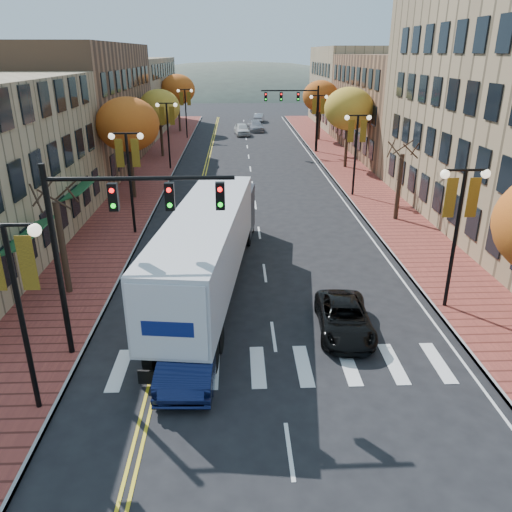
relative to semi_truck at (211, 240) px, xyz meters
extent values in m
plane|color=black|center=(2.53, -8.47, -2.37)|extent=(200.00, 200.00, 0.00)
cube|color=brown|center=(-6.47, 24.03, -2.29)|extent=(4.00, 85.00, 0.15)
cube|color=brown|center=(11.53, 24.03, -2.29)|extent=(4.00, 85.00, 0.15)
cube|color=brown|center=(-14.47, 27.53, 3.13)|extent=(12.00, 24.00, 11.00)
cube|color=#9E8966|center=(-14.47, 52.53, 2.38)|extent=(12.00, 26.00, 9.50)
cube|color=brown|center=(21.03, 33.53, 2.63)|extent=(15.00, 24.00, 10.00)
cube|color=#9E8966|center=(21.03, 55.53, 3.13)|extent=(15.00, 20.00, 11.00)
cylinder|color=#382619|center=(-6.47, -0.47, -0.12)|extent=(0.28, 0.28, 4.20)
cylinder|color=#382619|center=(-6.47, 15.53, 0.23)|extent=(0.28, 0.28, 4.90)
ellipsoid|color=orange|center=(-6.47, 15.53, 3.09)|extent=(4.48, 4.48, 3.81)
cylinder|color=#382619|center=(-6.47, 31.53, 0.06)|extent=(0.28, 0.28, 4.55)
ellipsoid|color=gold|center=(-6.47, 31.53, 2.70)|extent=(4.16, 4.16, 3.54)
cylinder|color=#382619|center=(-6.47, 49.53, 0.30)|extent=(0.28, 0.28, 5.04)
ellipsoid|color=orange|center=(-6.47, 49.53, 3.25)|extent=(4.61, 4.61, 3.92)
cylinder|color=#382619|center=(11.53, 9.53, -0.12)|extent=(0.28, 0.28, 4.20)
cylinder|color=#382619|center=(11.53, 25.53, 0.23)|extent=(0.28, 0.28, 4.90)
ellipsoid|color=gold|center=(11.53, 25.53, 3.09)|extent=(4.48, 4.48, 3.81)
cylinder|color=#382619|center=(11.53, 41.53, 0.16)|extent=(0.28, 0.28, 4.76)
ellipsoid|color=orange|center=(11.53, 41.53, 2.93)|extent=(4.35, 4.35, 3.70)
cylinder|color=black|center=(-4.97, -8.47, 0.63)|extent=(0.16, 0.16, 6.00)
cylinder|color=black|center=(-4.97, -8.47, 3.63)|extent=(1.60, 0.10, 0.10)
sphere|color=#FFF2CC|center=(-4.17, -8.47, 3.48)|extent=(0.36, 0.36, 0.36)
cube|color=gold|center=(-4.52, -8.47, 2.53)|extent=(0.45, 0.03, 1.60)
cylinder|color=black|center=(-4.97, 7.53, 0.63)|extent=(0.16, 0.16, 6.00)
cylinder|color=black|center=(-4.97, 7.53, 3.63)|extent=(1.60, 0.10, 0.10)
sphere|color=#FFF2CC|center=(-5.77, 7.53, 3.48)|extent=(0.36, 0.36, 0.36)
sphere|color=#FFF2CC|center=(-4.17, 7.53, 3.48)|extent=(0.36, 0.36, 0.36)
cube|color=gold|center=(-5.42, 7.53, 2.53)|extent=(0.45, 0.03, 1.60)
cube|color=gold|center=(-4.52, 7.53, 2.53)|extent=(0.45, 0.03, 1.60)
cylinder|color=black|center=(-4.97, 25.53, 0.63)|extent=(0.16, 0.16, 6.00)
cylinder|color=black|center=(-4.97, 25.53, 3.63)|extent=(1.60, 0.10, 0.10)
sphere|color=#FFF2CC|center=(-5.77, 25.53, 3.48)|extent=(0.36, 0.36, 0.36)
sphere|color=#FFF2CC|center=(-4.17, 25.53, 3.48)|extent=(0.36, 0.36, 0.36)
cube|color=gold|center=(-5.42, 25.53, 2.53)|extent=(0.45, 0.03, 1.60)
cube|color=gold|center=(-4.52, 25.53, 2.53)|extent=(0.45, 0.03, 1.60)
cylinder|color=black|center=(-4.97, 43.53, 0.63)|extent=(0.16, 0.16, 6.00)
cylinder|color=black|center=(-4.97, 43.53, 3.63)|extent=(1.60, 0.10, 0.10)
sphere|color=#FFF2CC|center=(-5.77, 43.53, 3.48)|extent=(0.36, 0.36, 0.36)
sphere|color=#FFF2CC|center=(-4.17, 43.53, 3.48)|extent=(0.36, 0.36, 0.36)
cube|color=gold|center=(-5.42, 43.53, 2.53)|extent=(0.45, 0.03, 1.60)
cube|color=gold|center=(-4.52, 43.53, 2.53)|extent=(0.45, 0.03, 1.60)
cylinder|color=black|center=(10.03, -2.47, 0.63)|extent=(0.16, 0.16, 6.00)
cylinder|color=black|center=(10.03, -2.47, 3.63)|extent=(1.60, 0.10, 0.10)
sphere|color=#FFF2CC|center=(9.23, -2.47, 3.48)|extent=(0.36, 0.36, 0.36)
sphere|color=#FFF2CC|center=(10.83, -2.47, 3.48)|extent=(0.36, 0.36, 0.36)
cube|color=gold|center=(9.58, -2.47, 2.53)|extent=(0.45, 0.03, 1.60)
cube|color=gold|center=(10.48, -2.47, 2.53)|extent=(0.45, 0.03, 1.60)
cylinder|color=black|center=(10.03, 15.53, 0.63)|extent=(0.16, 0.16, 6.00)
cylinder|color=black|center=(10.03, 15.53, 3.63)|extent=(1.60, 0.10, 0.10)
sphere|color=#FFF2CC|center=(9.23, 15.53, 3.48)|extent=(0.36, 0.36, 0.36)
sphere|color=#FFF2CC|center=(10.83, 15.53, 3.48)|extent=(0.36, 0.36, 0.36)
cube|color=gold|center=(9.58, 15.53, 2.53)|extent=(0.45, 0.03, 1.60)
cube|color=gold|center=(10.48, 15.53, 2.53)|extent=(0.45, 0.03, 1.60)
cylinder|color=black|center=(10.03, 33.53, 0.63)|extent=(0.16, 0.16, 6.00)
cylinder|color=black|center=(10.03, 33.53, 3.63)|extent=(1.60, 0.10, 0.10)
sphere|color=#FFF2CC|center=(9.23, 33.53, 3.48)|extent=(0.36, 0.36, 0.36)
sphere|color=#FFF2CC|center=(10.83, 33.53, 3.48)|extent=(0.36, 0.36, 0.36)
cube|color=gold|center=(9.58, 33.53, 2.53)|extent=(0.45, 0.03, 1.60)
cube|color=gold|center=(10.48, 33.53, 2.53)|extent=(0.45, 0.03, 1.60)
cylinder|color=black|center=(-4.87, -5.47, 1.13)|extent=(0.20, 0.20, 7.00)
cylinder|color=black|center=(-1.87, -5.47, 4.13)|extent=(6.00, 0.14, 0.14)
cube|color=black|center=(-2.77, -5.47, 3.53)|extent=(0.30, 0.25, 0.90)
sphere|color=#FF0C0C|center=(-2.77, -5.61, 3.78)|extent=(0.16, 0.16, 0.16)
cube|color=black|center=(-0.97, -5.47, 3.53)|extent=(0.30, 0.25, 0.90)
sphere|color=#FF0C0C|center=(-0.97, -5.61, 3.78)|extent=(0.16, 0.16, 0.16)
cube|color=black|center=(0.65, -5.47, 3.53)|extent=(0.30, 0.25, 0.90)
sphere|color=#FF0C0C|center=(0.65, -5.61, 3.78)|extent=(0.16, 0.16, 0.16)
cylinder|color=black|center=(9.93, 33.53, 1.13)|extent=(0.20, 0.20, 7.00)
cylinder|color=black|center=(6.93, 33.53, 4.13)|extent=(6.00, 0.14, 0.14)
cube|color=black|center=(7.83, 33.53, 3.53)|extent=(0.30, 0.25, 0.90)
sphere|color=#FF0C0C|center=(7.83, 33.39, 3.78)|extent=(0.16, 0.16, 0.16)
cube|color=black|center=(6.03, 33.53, 3.53)|extent=(0.30, 0.25, 0.90)
sphere|color=#FF0C0C|center=(6.03, 33.39, 3.78)|extent=(0.16, 0.16, 0.16)
cube|color=black|center=(4.41, 33.53, 3.53)|extent=(0.30, 0.25, 0.90)
sphere|color=#FF0C0C|center=(4.41, 33.39, 3.78)|extent=(0.16, 0.16, 0.16)
cube|color=black|center=(-0.16, -1.29, -1.51)|extent=(2.63, 13.20, 0.35)
cube|color=silver|center=(-0.16, -1.29, 0.27)|extent=(4.24, 13.40, 2.84)
cube|color=black|center=(0.84, 6.76, -0.70)|extent=(2.89, 3.33, 2.53)
cylinder|color=black|center=(-1.86, -6.39, -1.86)|extent=(0.48, 1.05, 1.01)
cylinder|color=black|center=(0.25, -6.65, -1.86)|extent=(0.48, 1.05, 1.01)
cylinder|color=black|center=(-1.71, -5.18, -1.86)|extent=(0.48, 1.05, 1.01)
cylinder|color=black|center=(0.40, -5.44, -1.86)|extent=(0.48, 1.05, 1.01)
cylinder|color=black|center=(-0.37, 5.68, -1.86)|extent=(0.48, 1.05, 1.01)
cylinder|color=black|center=(1.74, 5.42, -1.86)|extent=(0.48, 1.05, 1.01)
cylinder|color=black|center=(-0.09, 7.90, -1.86)|extent=(0.48, 1.05, 1.01)
cylinder|color=black|center=(2.02, 7.63, -1.86)|extent=(0.48, 1.05, 1.01)
imported|color=#0D1537|center=(-0.47, -6.42, -1.52)|extent=(2.00, 5.23, 1.70)
imported|color=black|center=(5.30, -4.23, -1.77)|extent=(2.27, 4.47, 1.21)
imported|color=silver|center=(2.03, 46.39, -1.60)|extent=(2.31, 4.71, 1.55)
imported|color=#939299|center=(4.01, 50.04, -1.67)|extent=(2.37, 5.00, 1.41)
imported|color=#B0B0B8|center=(4.95, 60.00, -1.72)|extent=(1.91, 4.13, 1.31)
camera|label=1|loc=(1.17, -21.13, 7.82)|focal=35.00mm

